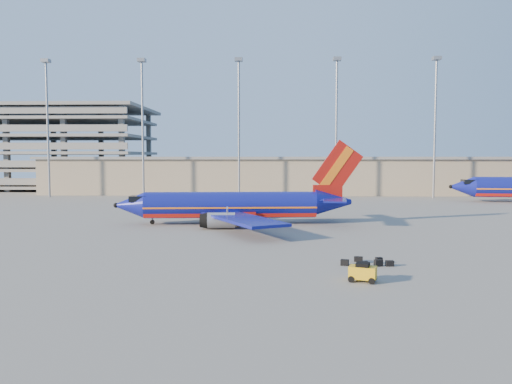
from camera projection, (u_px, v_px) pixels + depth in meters
ground at (256, 230)px, 57.70m from camera, size 220.00×220.00×0.00m
terminal_building at (307, 175)px, 114.88m from camera, size 122.00×16.00×8.50m
parking_garage at (33, 145)px, 132.72m from camera, size 62.00×32.00×21.40m
light_mast_row at (288, 112)px, 102.14m from camera, size 101.60×1.60×28.65m
aircraft_main at (236, 206)px, 63.12m from camera, size 31.47×30.19×10.66m
baggage_tug at (363, 272)px, 33.92m from camera, size 2.07×1.64×1.30m
luggage_pile at (368, 262)px, 39.23m from camera, size 4.13×2.30×0.55m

